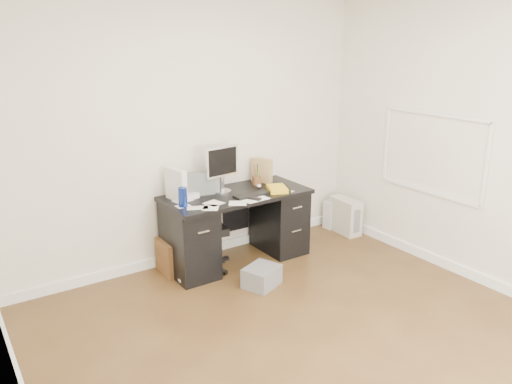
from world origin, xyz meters
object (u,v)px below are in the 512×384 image
at_px(lcd_monitor, 222,169).
at_px(wicker_basket, 178,255).
at_px(office_chair, 202,224).
at_px(pc_tower, 345,216).
at_px(desk, 237,225).
at_px(keyboard, 252,195).

relative_size(lcd_monitor, wicker_basket, 1.44).
height_order(office_chair, pc_tower, office_chair).
distance_m(desk, wicker_basket, 0.68).
bearing_deg(office_chair, wicker_basket, 162.65).
xyz_separation_m(desk, wicker_basket, (-0.62, 0.13, -0.23)).
distance_m(office_chair, pc_tower, 1.93).
height_order(keyboard, wicker_basket, keyboard).
bearing_deg(lcd_monitor, office_chair, -170.56).
relative_size(keyboard, pc_tower, 0.90).
bearing_deg(office_chair, lcd_monitor, 23.61).
height_order(desk, office_chair, office_chair).
xyz_separation_m(lcd_monitor, pc_tower, (1.62, -0.15, -0.78)).
bearing_deg(keyboard, wicker_basket, 155.18).
height_order(office_chair, wicker_basket, office_chair).
bearing_deg(wicker_basket, desk, -11.48).
xyz_separation_m(lcd_monitor, keyboard, (0.19, -0.27, -0.24)).
distance_m(desk, keyboard, 0.41).
bearing_deg(desk, pc_tower, -1.42).
xyz_separation_m(lcd_monitor, office_chair, (-0.29, -0.09, -0.51)).
relative_size(desk, lcd_monitor, 3.05).
relative_size(pc_tower, wicker_basket, 1.24).
relative_size(office_chair, pc_tower, 2.30).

